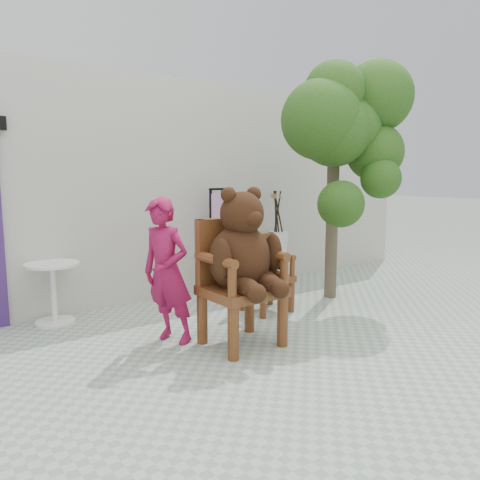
{
  "coord_description": "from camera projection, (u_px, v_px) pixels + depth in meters",
  "views": [
    {
      "loc": [
        -3.33,
        -3.12,
        1.7
      ],
      "look_at": [
        -0.15,
        1.19,
        0.95
      ],
      "focal_mm": 35.0,
      "sensor_mm": 36.0,
      "label": 1
    }
  ],
  "objects": [
    {
      "name": "chair_big",
      "position": [
        241.0,
        257.0,
        4.61
      ],
      "size": [
        0.77,
        0.83,
        1.59
      ],
      "color": "#4F2811",
      "rests_on": "ground"
    },
    {
      "name": "ground_plane",
      "position": [
        323.0,
        346.0,
        4.68
      ],
      "size": [
        60.0,
        60.0,
        0.0
      ],
      "primitive_type": "plane",
      "color": "#9CA796",
      "rests_on": "ground"
    },
    {
      "name": "stool_bucket",
      "position": [
        278.0,
        243.0,
        7.32
      ],
      "size": [
        0.32,
        0.32,
        1.45
      ],
      "rotation": [
        0.0,
        0.0,
        0.26
      ],
      "color": "white",
      "rests_on": "ground"
    },
    {
      "name": "back_wall",
      "position": [
        172.0,
        188.0,
        6.95
      ],
      "size": [
        9.0,
        1.0,
        3.0
      ],
      "primitive_type": "cube",
      "color": "beige",
      "rests_on": "ground"
    },
    {
      "name": "tree",
      "position": [
        343.0,
        124.0,
        5.98
      ],
      "size": [
        1.79,
        1.32,
        3.18
      ],
      "rotation": [
        0.0,
        0.0,
        0.06
      ],
      "color": "#413527",
      "rests_on": "ground"
    },
    {
      "name": "display_stand",
      "position": [
        222.0,
        253.0,
        6.69
      ],
      "size": [
        0.46,
        0.36,
        1.51
      ],
      "rotation": [
        0.0,
        0.0,
        0.02
      ],
      "color": "black",
      "rests_on": "ground"
    },
    {
      "name": "chair_small",
      "position": [
        265.0,
        266.0,
        5.83
      ],
      "size": [
        0.55,
        0.51,
        0.96
      ],
      "color": "#4F2811",
      "rests_on": "ground"
    },
    {
      "name": "person",
      "position": [
        168.0,
        272.0,
        4.63
      ],
      "size": [
        0.54,
        0.64,
        1.48
      ],
      "primitive_type": "imported",
      "rotation": [
        0.0,
        0.0,
        -1.16
      ],
      "color": "maroon",
      "rests_on": "ground"
    },
    {
      "name": "cafe_table",
      "position": [
        53.0,
        286.0,
        5.35
      ],
      "size": [
        0.6,
        0.6,
        0.7
      ],
      "rotation": [
        0.0,
        0.0,
        0.15
      ],
      "color": "white",
      "rests_on": "ground"
    }
  ]
}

